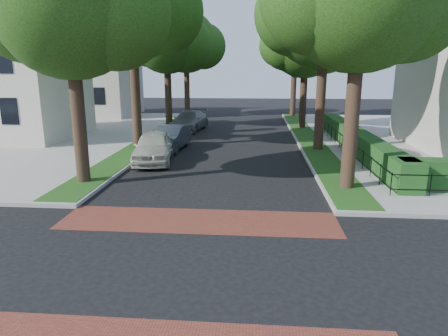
% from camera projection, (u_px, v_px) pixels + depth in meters
% --- Properties ---
extents(ground, '(120.00, 120.00, 0.00)m').
position_uv_depth(ground, '(181.00, 268.00, 9.87)').
color(ground, black).
rests_on(ground, ground).
extents(crosswalk_far, '(9.00, 2.20, 0.01)m').
position_uv_depth(crosswalk_far, '(199.00, 221.00, 12.97)').
color(crosswalk_far, maroon).
rests_on(crosswalk_far, ground).
extents(grass_strip_ne, '(1.60, 29.80, 0.02)m').
position_uv_depth(grass_strip_ne, '(308.00, 137.00, 27.89)').
color(grass_strip_ne, '#244513').
rests_on(grass_strip_ne, sidewalk_ne).
extents(grass_strip_nw, '(1.60, 29.80, 0.02)m').
position_uv_depth(grass_strip_nw, '(156.00, 135.00, 28.74)').
color(grass_strip_nw, '#244513').
rests_on(grass_strip_nw, sidewalk_nw).
extents(tree_right_mid, '(8.25, 7.09, 11.22)m').
position_uv_depth(tree_right_mid, '(327.00, 10.00, 22.26)').
color(tree_right_mid, black).
rests_on(tree_right_mid, sidewalk_ne).
extents(tree_right_far, '(7.25, 6.23, 9.74)m').
position_uv_depth(tree_right_far, '(307.00, 42.00, 31.20)').
color(tree_right_far, black).
rests_on(tree_right_far, sidewalk_ne).
extents(tree_right_back, '(7.50, 6.45, 10.20)m').
position_uv_depth(tree_right_back, '(296.00, 44.00, 39.83)').
color(tree_right_back, black).
rests_on(tree_right_back, sidewalk_ne).
extents(tree_left_near, '(7.50, 6.45, 10.20)m').
position_uv_depth(tree_left_near, '(74.00, 4.00, 15.55)').
color(tree_left_near, black).
rests_on(tree_left_near, sidewalk_nw).
extents(tree_left_mid, '(8.00, 6.88, 11.48)m').
position_uv_depth(tree_left_mid, '(134.00, 6.00, 23.04)').
color(tree_left_mid, black).
rests_on(tree_left_mid, sidewalk_nw).
extents(tree_left_far, '(7.00, 6.02, 9.86)m').
position_uv_depth(tree_left_far, '(168.00, 40.00, 32.02)').
color(tree_left_far, black).
rests_on(tree_left_far, sidewalk_nw).
extents(tree_left_back, '(7.75, 6.66, 10.44)m').
position_uv_depth(tree_left_back, '(187.00, 43.00, 40.67)').
color(tree_left_back, black).
rests_on(tree_left_back, sidewalk_nw).
extents(hedge_main_road, '(1.00, 18.00, 1.20)m').
position_uv_depth(hedge_main_road, '(356.00, 140.00, 23.59)').
color(hedge_main_road, '#1B4518').
rests_on(hedge_main_road, sidewalk_ne).
extents(fence_main_road, '(0.06, 18.00, 0.90)m').
position_uv_depth(fence_main_road, '(342.00, 142.00, 23.69)').
color(fence_main_road, black).
rests_on(fence_main_road, sidewalk_ne).
extents(house_left_near, '(10.00, 9.00, 10.14)m').
position_uv_depth(house_left_near, '(4.00, 66.00, 27.30)').
color(house_left_near, beige).
rests_on(house_left_near, sidewalk_nw).
extents(house_left_far, '(10.00, 9.00, 10.14)m').
position_uv_depth(house_left_far, '(88.00, 67.00, 40.84)').
color(house_left_far, beige).
rests_on(house_left_far, sidewalk_nw).
extents(parked_car_front, '(2.55, 4.97, 1.62)m').
position_uv_depth(parked_car_front, '(153.00, 147.00, 21.06)').
color(parked_car_front, beige).
rests_on(parked_car_front, ground).
extents(parked_car_middle, '(1.91, 4.58, 1.47)m').
position_uv_depth(parked_car_middle, '(170.00, 138.00, 24.21)').
color(parked_car_middle, '#222C34').
rests_on(parked_car_middle, ground).
extents(parked_car_rear, '(2.80, 5.54, 1.54)m').
position_uv_depth(parked_car_rear, '(189.00, 121.00, 32.07)').
color(parked_car_rear, slate).
rests_on(parked_car_rear, ground).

